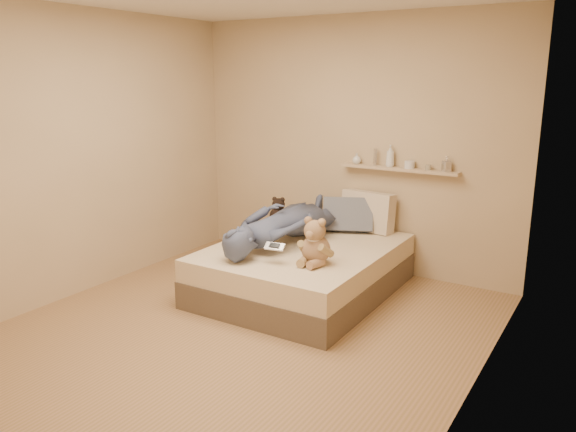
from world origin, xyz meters
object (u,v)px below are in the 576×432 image
Objects in this scene: teddy_bear at (315,245)px; pillow_cream at (368,211)px; pillow_grey at (348,215)px; person at (285,222)px; bed at (304,269)px; game_console at (275,246)px; dark_plush at (279,213)px; wall_shelf at (398,169)px.

pillow_cream is at bearing 92.88° from teddy_bear.
person is (-0.33, -0.68, 0.03)m from pillow_grey.
bed is 3.80× the size of pillow_grey.
teddy_bear is at bearing -78.64° from pillow_grey.
pillow_grey is 0.76m from person.
teddy_bear is at bearing 30.78° from game_console.
pillow_cream is 0.21m from pillow_grey.
game_console is 0.57× the size of dark_plush.
pillow_grey is (-0.16, -0.14, -0.03)m from pillow_cream.
person is 1.26m from wall_shelf.
pillow_cream is at bearing 71.81° from bed.
person is at bearing 177.21° from bed.
pillow_grey is (0.12, 0.69, 0.40)m from bed.
pillow_cream is at bearing -116.39° from person.
person is (0.39, -0.50, 0.06)m from dark_plush.
pillow_cream is (0.27, 0.83, 0.43)m from bed.
person is (-0.26, 0.57, 0.05)m from game_console.
person reaches higher than bed.
dark_plush is (-0.94, 0.90, -0.03)m from teddy_bear.
person is (-0.21, 0.01, 0.42)m from bed.
pillow_cream reaches higher than bed.
person reaches higher than pillow_grey.
teddy_bear is at bearing -49.40° from bed.
teddy_bear is 0.34× the size of wall_shelf.
teddy_bear reaches higher than dark_plush.
game_console is (0.04, -0.56, 0.38)m from bed.
wall_shelf reaches higher than bed.
wall_shelf is at bearing -126.04° from person.
game_console reaches higher than bed.
wall_shelf is at bearing 70.99° from game_console.
bed is at bearing -108.19° from pillow_cream.
pillow_cream is 0.53m from wall_shelf.
pillow_grey is 0.68m from wall_shelf.
person is (-0.55, 0.40, 0.03)m from teddy_bear.
game_console is at bearing -109.01° from wall_shelf.
teddy_bear reaches higher than bed.
game_console is at bearing -58.94° from dark_plush.
teddy_bear is 0.25× the size of person.
teddy_bear is 1.22m from pillow_cream.
dark_plush is 0.19× the size of person.
pillow_grey is at bearing -138.04° from pillow_cream.
game_console is 0.33× the size of pillow_cream.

